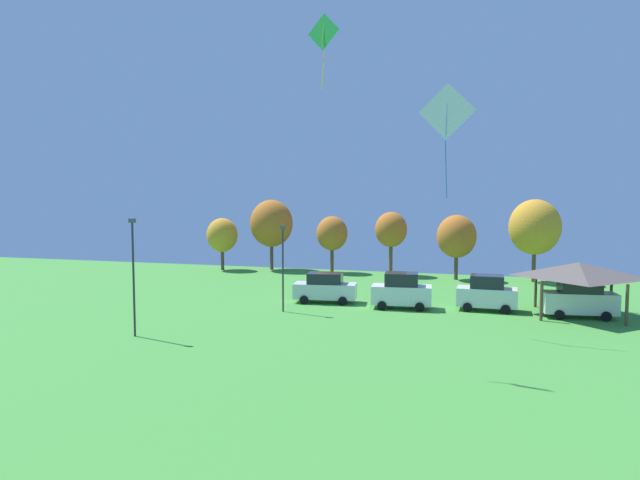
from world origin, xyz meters
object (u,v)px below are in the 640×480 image
kite_flying_0 (447,114)px  parked_car_rightmost_in_row (579,298)px  kite_flying_2 (323,35)px  parked_car_third_from_left (487,293)px  treeline_tree_2 (332,234)px  parked_car_second_from_left (401,291)px  parked_car_leftmost (325,288)px  park_pavilion (579,270)px  treeline_tree_1 (271,223)px  treeline_tree_3 (391,230)px  treeline_tree_0 (222,235)px  treeline_tree_5 (535,227)px  treeline_tree_4 (457,237)px  light_post_0 (283,263)px  light_post_1 (133,271)px

kite_flying_0 → parked_car_rightmost_in_row: 15.40m
kite_flying_2 → parked_car_third_from_left: 21.57m
treeline_tree_2 → parked_car_second_from_left: bearing=-60.0°
kite_flying_0 → parked_car_leftmost: size_ratio=1.39×
parked_car_second_from_left → parked_car_third_from_left: 5.92m
parked_car_second_from_left → park_pavilion: size_ratio=0.68×
park_pavilion → treeline_tree_1: bearing=149.7°
parked_car_third_from_left → treeline_tree_3: size_ratio=0.64×
parked_car_second_from_left → treeline_tree_0: 27.00m
treeline_tree_3 → treeline_tree_0: bearing=-176.7°
treeline_tree_0 → treeline_tree_3: treeline_tree_3 is taller
kite_flying_2 → treeline_tree_2: kite_flying_2 is taller
parked_car_third_from_left → treeline_tree_5: treeline_tree_5 is taller
kite_flying_0 → parked_car_second_from_left: (-3.38, 5.73, -11.55)m
parked_car_third_from_left → treeline_tree_0: bearing=152.4°
parked_car_leftmost → treeline_tree_4: 17.54m
light_post_0 → treeline_tree_2: 20.63m
light_post_1 → treeline_tree_2: light_post_1 is taller
parked_car_leftmost → treeline_tree_2: bearing=96.2°
kite_flying_2 → park_pavilion: kite_flying_2 is taller
treeline_tree_3 → treeline_tree_4: (6.52, -1.31, -0.45)m
treeline_tree_0 → light_post_1: bearing=-73.5°
parked_car_second_from_left → treeline_tree_3: treeline_tree_3 is taller
kite_flying_0 → treeline_tree_5: (6.61, 21.76, -7.68)m
parked_car_leftmost → treeline_tree_4: (8.81, 14.87, 3.03)m
kite_flying_0 → light_post_1: bearing=-158.1°
park_pavilion → treeline_tree_2: bearing=143.1°
light_post_1 → light_post_0: bearing=57.5°
kite_flying_2 → light_post_1: kite_flying_2 is taller
park_pavilion → treeline_tree_4: size_ratio=1.03×
treeline_tree_1 → kite_flying_0: bearing=-49.0°
treeline_tree_1 → treeline_tree_3: treeline_tree_1 is taller
parked_car_second_from_left → park_pavilion: park_pavilion is taller
treeline_tree_4 → light_post_1: bearing=-120.4°
parked_car_third_from_left → kite_flying_2: bearing=-119.7°
parked_car_leftmost → parked_car_second_from_left: 5.89m
parked_car_second_from_left → light_post_0: (-7.71, -3.52, 2.15)m
kite_flying_2 → parked_car_leftmost: size_ratio=0.76×
parked_car_second_from_left → park_pavilion: 11.88m
treeline_tree_1 → treeline_tree_5: size_ratio=0.99×
light_post_1 → treeline_tree_0: light_post_1 is taller
parked_car_rightmost_in_row → treeline_tree_1: (-28.45, 17.26, 3.77)m
parked_car_leftmost → treeline_tree_0: (-15.95, 15.11, 2.66)m
kite_flying_2 → light_post_0: bearing=121.2°
kite_flying_2 → parked_car_leftmost: 20.28m
kite_flying_2 → treeline_tree_5: 33.03m
kite_flying_2 → treeline_tree_0: (-19.68, 28.48, -12.12)m
treeline_tree_0 → park_pavilion: bearing=-24.0°
parked_car_leftmost → treeline_tree_2: 17.10m
treeline_tree_0 → parked_car_rightmost_in_row: bearing=-24.9°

